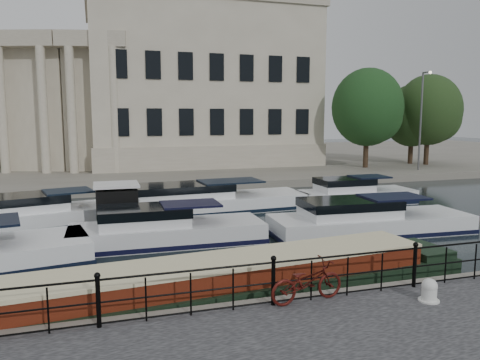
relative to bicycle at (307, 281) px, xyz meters
The scene contains 11 objects.
ground_plane 2.69m from the bicycle, 110.17° to the left, with size 160.00×160.00×0.00m, color black.
far_bank 41.33m from the bicycle, 91.18° to the left, with size 120.00×42.00×0.55m, color #6B665B.
railing 0.86m from the bicycle, behind, with size 24.14×0.14×1.22m.
civic_building 37.55m from the bicycle, 92.86° to the left, with size 53.55×31.84×16.85m.
lamp_posts 34.29m from the bicycle, 42.46° to the left, with size 8.24×1.55×8.07m.
bicycle is the anchor object (origin of this frame).
mooring_bollard 3.01m from the bicycle, 16.60° to the right, with size 0.51×0.51×0.57m.
narrowboat 2.63m from the bicycle, 132.20° to the left, with size 15.65×3.50×1.57m.
harbour_hut 11.77m from the bicycle, 109.54° to the left, with size 2.64×2.21×2.16m.
cabin_cruisers 10.48m from the bicycle, 95.83° to the left, with size 27.94×11.35×1.99m.
trees 34.64m from the bicycle, 50.11° to the left, with size 12.78×7.32×8.64m.
Camera 1 is at (-3.96, -12.23, 5.05)m, focal length 35.00 mm.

